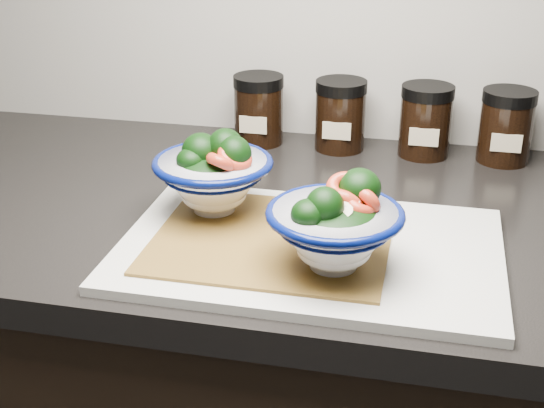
% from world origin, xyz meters
% --- Properties ---
extents(countertop, '(3.50, 0.60, 0.04)m').
position_xyz_m(countertop, '(0.00, 1.45, 0.88)').
color(countertop, black).
rests_on(countertop, cabinet).
extents(cutting_board, '(0.45, 0.30, 0.01)m').
position_xyz_m(cutting_board, '(-0.13, 1.32, 0.91)').
color(cutting_board, beige).
rests_on(cutting_board, countertop).
extents(bamboo_mat, '(0.28, 0.24, 0.00)m').
position_xyz_m(bamboo_mat, '(-0.17, 1.32, 0.91)').
color(bamboo_mat, olive).
rests_on(bamboo_mat, cutting_board).
extents(bowl_left, '(0.15, 0.15, 0.11)m').
position_xyz_m(bowl_left, '(-0.26, 1.38, 0.97)').
color(bowl_left, white).
rests_on(bowl_left, bamboo_mat).
extents(bowl_right, '(0.15, 0.15, 0.11)m').
position_xyz_m(bowl_right, '(-0.09, 1.27, 0.96)').
color(bowl_right, white).
rests_on(bowl_right, bamboo_mat).
extents(spice_jar_a, '(0.08, 0.08, 0.11)m').
position_xyz_m(spice_jar_a, '(-0.28, 1.69, 0.96)').
color(spice_jar_a, black).
rests_on(spice_jar_a, countertop).
extents(spice_jar_b, '(0.08, 0.08, 0.11)m').
position_xyz_m(spice_jar_b, '(-0.14, 1.69, 0.96)').
color(spice_jar_b, black).
rests_on(spice_jar_b, countertop).
extents(spice_jar_c, '(0.08, 0.08, 0.11)m').
position_xyz_m(spice_jar_c, '(-0.01, 1.69, 0.96)').
color(spice_jar_c, black).
rests_on(spice_jar_c, countertop).
extents(spice_jar_d, '(0.08, 0.08, 0.11)m').
position_xyz_m(spice_jar_d, '(0.11, 1.69, 0.96)').
color(spice_jar_d, black).
rests_on(spice_jar_d, countertop).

